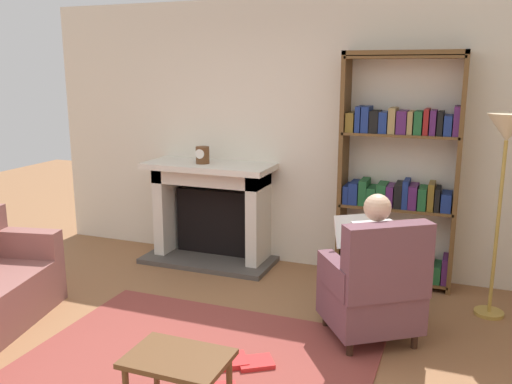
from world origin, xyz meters
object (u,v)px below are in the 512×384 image
at_px(floor_lamp, 506,146).
at_px(bookshelf, 398,179).
at_px(side_table, 178,369).
at_px(armchair_reading, 374,289).
at_px(mantel_clock, 203,155).
at_px(seated_reader, 369,258).
at_px(fireplace, 213,208).

bearing_deg(floor_lamp, bookshelf, 152.31).
height_order(side_table, floor_lamp, floor_lamp).
xyz_separation_m(armchair_reading, floor_lamp, (0.84, 0.82, 1.00)).
relative_size(mantel_clock, bookshelf, 0.08).
relative_size(bookshelf, side_table, 3.88).
bearing_deg(side_table, mantel_clock, 113.63).
distance_m(seated_reader, floor_lamp, 1.41).
bearing_deg(side_table, seated_reader, 64.27).
relative_size(mantel_clock, armchair_reading, 0.18).
bearing_deg(bookshelf, side_table, -106.43).
bearing_deg(floor_lamp, mantel_clock, 173.63).
distance_m(side_table, floor_lamp, 3.02).
distance_m(armchair_reading, floor_lamp, 1.54).
bearing_deg(mantel_clock, armchair_reading, -29.84).
relative_size(fireplace, side_table, 2.47).
distance_m(fireplace, side_table, 2.93).
xyz_separation_m(side_table, floor_lamp, (1.67, 2.30, 1.02)).
relative_size(fireplace, floor_lamp, 0.82).
xyz_separation_m(mantel_clock, side_table, (1.14, -2.61, -0.74)).
bearing_deg(fireplace, mantel_clock, -118.43).
distance_m(seated_reader, side_table, 1.76).
xyz_separation_m(armchair_reading, side_table, (-0.83, -1.48, -0.02)).
bearing_deg(seated_reader, floor_lamp, -176.50).
height_order(armchair_reading, seated_reader, seated_reader).
bearing_deg(bookshelf, mantel_clock, -176.02).
bearing_deg(fireplace, seated_reader, -31.53).
xyz_separation_m(fireplace, seated_reader, (1.85, -1.13, 0.06)).
distance_m(armchair_reading, side_table, 1.70).
bearing_deg(bookshelf, armchair_reading, -89.21).
xyz_separation_m(fireplace, armchair_reading, (1.92, -1.23, -0.14)).
bearing_deg(mantel_clock, bookshelf, 3.98).
height_order(bookshelf, seated_reader, bookshelf).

